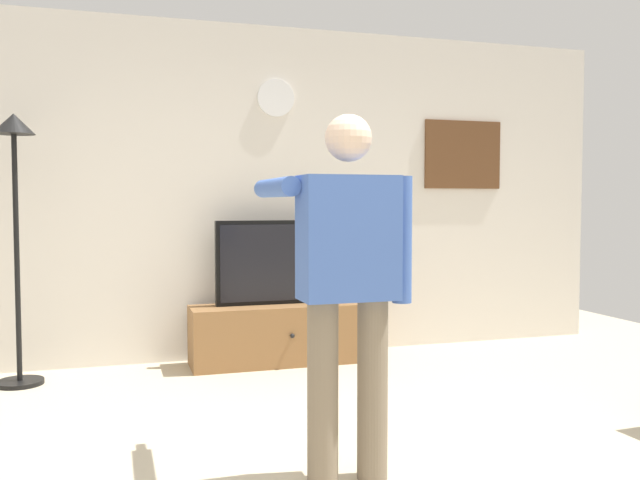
# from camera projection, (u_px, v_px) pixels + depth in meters

# --- Properties ---
(back_wall) EXTENTS (6.40, 0.10, 2.70)m
(back_wall) POSITION_uv_depth(u_px,v_px,m) (250.00, 192.00, 5.58)
(back_wall) COLOR silver
(back_wall) RESTS_ON ground_plane
(tv_stand) EXTENTS (1.48, 0.44, 0.47)m
(tv_stand) POSITION_uv_depth(u_px,v_px,m) (285.00, 334.00, 5.37)
(tv_stand) COLOR olive
(tv_stand) RESTS_ON ground_plane
(television) EXTENTS (1.08, 0.07, 0.66)m
(television) POSITION_uv_depth(u_px,v_px,m) (284.00, 262.00, 5.38)
(television) COLOR black
(television) RESTS_ON tv_stand
(wall_clock) EXTENTS (0.30, 0.03, 0.30)m
(wall_clock) POSITION_uv_depth(u_px,v_px,m) (276.00, 98.00, 5.54)
(wall_clock) COLOR white
(framed_picture) EXTENTS (0.74, 0.04, 0.60)m
(framed_picture) POSITION_uv_depth(u_px,v_px,m) (462.00, 155.00, 6.07)
(framed_picture) COLOR brown
(floor_lamp) EXTENTS (0.32, 0.32, 1.87)m
(floor_lamp) POSITION_uv_depth(u_px,v_px,m) (15.00, 192.00, 4.66)
(floor_lamp) COLOR black
(floor_lamp) RESTS_ON ground_plane
(person_standing_nearer_lamp) EXTENTS (0.61, 0.78, 1.66)m
(person_standing_nearer_lamp) POSITION_uv_depth(u_px,v_px,m) (347.00, 275.00, 3.05)
(person_standing_nearer_lamp) COLOR #7A6B56
(person_standing_nearer_lamp) RESTS_ON ground_plane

